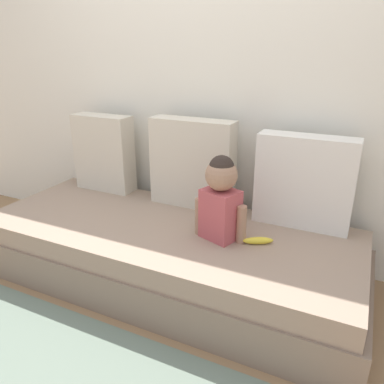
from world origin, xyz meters
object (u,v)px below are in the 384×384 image
at_px(throw_pillow_center, 192,163).
at_px(throw_pillow_left, 104,153).
at_px(banana, 258,241).
at_px(throw_pillow_right, 304,182).
at_px(toddler, 221,196).
at_px(couch, 167,253).

bearing_deg(throw_pillow_center, throw_pillow_left, 180.00).
xyz_separation_m(throw_pillow_center, banana, (0.57, -0.35, -0.28)).
height_order(throw_pillow_left, banana, throw_pillow_left).
distance_m(throw_pillow_center, throw_pillow_right, 0.73).
relative_size(throw_pillow_center, throw_pillow_right, 1.04).
xyz_separation_m(toddler, banana, (0.22, 0.02, -0.23)).
bearing_deg(banana, toddler, -175.55).
bearing_deg(couch, banana, 2.00).
bearing_deg(couch, throw_pillow_left, 152.97).
xyz_separation_m(couch, banana, (0.57, 0.02, 0.21)).
distance_m(couch, banana, 0.61).
distance_m(couch, toddler, 0.57).
bearing_deg(banana, throw_pillow_left, 164.83).
bearing_deg(couch, throw_pillow_right, 27.03).
distance_m(couch, throw_pillow_center, 0.61).
height_order(toddler, banana, toddler).
xyz_separation_m(throw_pillow_right, toddler, (-0.38, -0.37, -0.02)).
relative_size(throw_pillow_center, banana, 3.48).
height_order(throw_pillow_center, throw_pillow_right, throw_pillow_center).
xyz_separation_m(throw_pillow_left, throw_pillow_center, (0.73, 0.00, 0.01)).
height_order(throw_pillow_right, banana, throw_pillow_right).
distance_m(throw_pillow_left, throw_pillow_center, 0.73).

